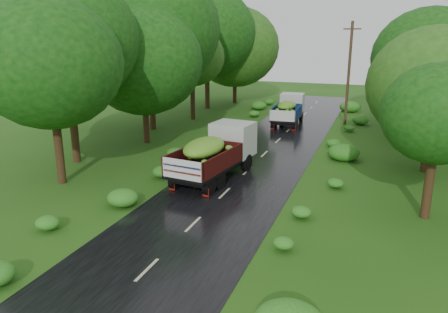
% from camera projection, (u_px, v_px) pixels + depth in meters
% --- Properties ---
extents(ground, '(120.00, 120.00, 0.00)m').
position_uv_depth(ground, '(147.00, 270.00, 15.30)').
color(ground, '#1D470F').
rests_on(ground, ground).
extents(road, '(6.50, 80.00, 0.02)m').
position_uv_depth(road, '(202.00, 215.00, 19.81)').
color(road, black).
rests_on(road, ground).
extents(road_lines, '(0.12, 69.60, 0.00)m').
position_uv_depth(road_lines, '(210.00, 207.00, 20.71)').
color(road_lines, '#BFB78C').
rests_on(road_lines, road).
extents(truck_near, '(3.21, 6.96, 2.82)m').
position_uv_depth(truck_near, '(217.00, 150.00, 24.61)').
color(truck_near, black).
rests_on(truck_near, ground).
extents(truck_far, '(2.35, 6.08, 2.52)m').
position_uv_depth(truck_far, '(289.00, 108.00, 39.01)').
color(truck_far, black).
rests_on(truck_far, ground).
extents(utility_pole, '(1.51, 0.64, 8.93)m').
position_uv_depth(utility_pole, '(349.00, 73.00, 38.08)').
color(utility_pole, '#382616').
rests_on(utility_pole, ground).
extents(trees_left, '(6.66, 33.91, 10.44)m').
position_uv_depth(trees_left, '(169.00, 44.00, 36.42)').
color(trees_left, black).
rests_on(trees_left, ground).
extents(trees_right, '(5.09, 24.77, 7.79)m').
position_uv_depth(trees_right, '(429.00, 75.00, 29.60)').
color(trees_right, black).
rests_on(trees_right, ground).
extents(shrubs, '(11.90, 44.00, 0.70)m').
position_uv_depth(shrubs, '(256.00, 157.00, 27.85)').
color(shrubs, '#216A19').
rests_on(shrubs, ground).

